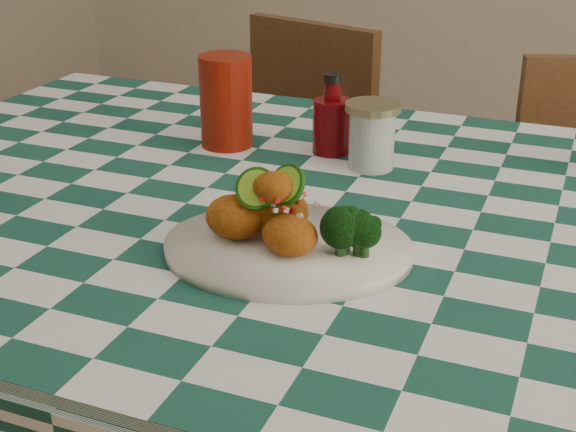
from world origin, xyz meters
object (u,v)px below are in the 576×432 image
at_px(ketchup_bottle, 332,114).
at_px(wooden_chair_left, 269,200).
at_px(plate, 288,249).
at_px(red_tumbler, 226,101).
at_px(fried_chicken_pile, 277,207).
at_px(dining_table, 327,423).
at_px(mason_jar, 372,136).

bearing_deg(ketchup_bottle, wooden_chair_left, 123.27).
height_order(plate, ketchup_bottle, ketchup_bottle).
bearing_deg(wooden_chair_left, red_tumbler, -56.99).
distance_m(plate, ketchup_bottle, 0.40).
bearing_deg(fried_chicken_pile, dining_table, 83.56).
distance_m(fried_chicken_pile, wooden_chair_left, 1.08).
bearing_deg(ketchup_bottle, mason_jar, -28.93).
bearing_deg(red_tumbler, dining_table, -36.21).
xyz_separation_m(plate, fried_chicken_pile, (-0.02, 0.00, 0.06)).
bearing_deg(plate, wooden_chair_left, 114.64).
relative_size(mason_jar, wooden_chair_left, 0.13).
bearing_deg(dining_table, fried_chicken_pile, -96.44).
distance_m(dining_table, fried_chicken_pile, 0.49).
xyz_separation_m(dining_table, red_tumbler, (-0.26, 0.19, 0.47)).
height_order(fried_chicken_pile, ketchup_bottle, ketchup_bottle).
distance_m(dining_table, mason_jar, 0.48).
xyz_separation_m(red_tumbler, wooden_chair_left, (-0.16, 0.56, -0.43)).
bearing_deg(dining_table, wooden_chair_left, 119.44).
bearing_deg(fried_chicken_pile, ketchup_bottle, 98.82).
xyz_separation_m(dining_table, ketchup_bottle, (-0.08, 0.23, 0.46)).
relative_size(red_tumbler, mason_jar, 1.46).
bearing_deg(fried_chicken_pile, plate, 0.00).
distance_m(plate, fried_chicken_pile, 0.06).
bearing_deg(red_tumbler, wooden_chair_left, 106.05).
relative_size(fried_chicken_pile, red_tumbler, 0.92).
xyz_separation_m(dining_table, plate, (-0.00, -0.16, 0.40)).
xyz_separation_m(plate, red_tumbler, (-0.26, 0.36, 0.07)).
xyz_separation_m(fried_chicken_pile, wooden_chair_left, (-0.40, 0.91, -0.42)).
xyz_separation_m(ketchup_bottle, mason_jar, (0.08, -0.05, -0.01)).
bearing_deg(ketchup_bottle, plate, -79.03).
distance_m(fried_chicken_pile, mason_jar, 0.34).
xyz_separation_m(ketchup_bottle, wooden_chair_left, (-0.34, 0.52, -0.42)).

